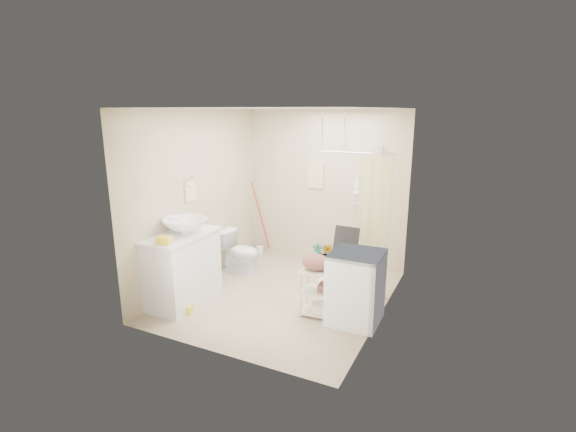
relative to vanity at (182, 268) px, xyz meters
The scene contains 23 objects.
floor 1.46m from the vanity, 32.33° to the left, with size 3.20×3.20×0.00m, color tan.
ceiling 2.52m from the vanity, 32.33° to the left, with size 2.80×3.20×0.04m, color silver.
wall_back 2.73m from the vanity, 63.57° to the left, with size 2.80×0.04×2.60m, color beige.
wall_front 1.66m from the vanity, 36.74° to the right, with size 2.80×0.04×2.60m, color beige.
wall_left 1.12m from the vanity, 108.10° to the left, with size 0.04×3.20×2.60m, color beige.
wall_right 2.79m from the vanity, 16.00° to the left, with size 0.04×3.20×2.60m, color beige.
vanity is the anchor object (origin of this frame).
sink 0.59m from the vanity, 47.93° to the left, with size 0.60×0.60×0.20m, color white.
counter_basket 0.69m from the vanity, 75.17° to the right, with size 0.17×0.13×0.09m, color gold.
floor_basket 0.55m from the vanity, 49.02° to the right, with size 0.25×0.19×0.13m, color gold.
toilet 1.29m from the vanity, 84.62° to the left, with size 0.38×0.67×0.68m, color white.
mop 2.20m from the vanity, 90.89° to the left, with size 0.13×0.13×1.36m, color red, non-canonical shape.
potted_plant_a 2.43m from the vanity, 61.91° to the left, with size 0.19×0.13×0.37m, color #984E27.
potted_plant_b 2.56m from the vanity, 59.59° to the left, with size 0.20×0.17×0.37m, color brown.
hanging_towel 2.72m from the vanity, 66.42° to the left, with size 0.28×0.03×0.42m, color beige.
towel_ring 1.14m from the vanity, 112.38° to the left, with size 0.04×0.22×0.34m, color #F3D88E, non-canonical shape.
tp_holder 0.84m from the vanity, 104.31° to the left, with size 0.08×0.12×0.14m, color white, non-canonical shape.
shower 2.75m from the vanity, 41.59° to the left, with size 1.10×1.10×2.10m, color white, non-canonical shape.
shampoo_bottle_a 3.01m from the vanity, 51.95° to the left, with size 0.10×0.10×0.25m, color silver.
shampoo_bottle_b 3.10m from the vanity, 49.76° to the left, with size 0.09×0.09×0.19m, color #395497.
washing_machine 2.35m from the vanity, 12.13° to the left, with size 0.61×0.64×0.90m, color white.
laundry_rack 1.94m from the vanity, 13.14° to the left, with size 0.54×0.32×0.74m, color beige, non-canonical shape.
ironing_board 2.18m from the vanity, 20.21° to the left, with size 0.32×0.10×1.14m, color black, non-canonical shape.
Camera 1 is at (2.47, -4.91, 2.57)m, focal length 26.00 mm.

